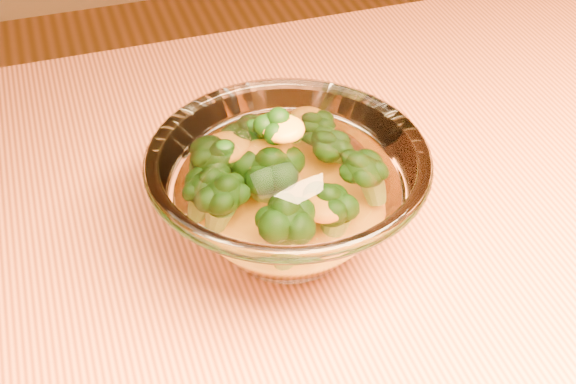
{
  "coord_description": "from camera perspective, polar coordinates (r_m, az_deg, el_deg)",
  "views": [
    {
      "loc": [
        -0.09,
        -0.34,
        1.17
      ],
      "look_at": [
        0.04,
        0.07,
        0.8
      ],
      "focal_mm": 50.0,
      "sensor_mm": 36.0,
      "label": 1
    }
  ],
  "objects": [
    {
      "name": "broccoli_heap",
      "position": [
        0.57,
        -0.97,
        1.01
      ],
      "size": [
        0.13,
        0.14,
        0.07
      ],
      "color": "black",
      "rests_on": "cheese_sauce"
    },
    {
      "name": "glass_bowl",
      "position": [
        0.57,
        0.0,
        -0.33
      ],
      "size": [
        0.2,
        0.2,
        0.09
      ],
      "color": "white",
      "rests_on": "table"
    },
    {
      "name": "cheese_sauce",
      "position": [
        0.58,
        0.0,
        -1.72
      ],
      "size": [
        0.1,
        0.1,
        0.03
      ],
      "primitive_type": "ellipsoid",
      "color": "orange",
      "rests_on": "glass_bowl"
    }
  ]
}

